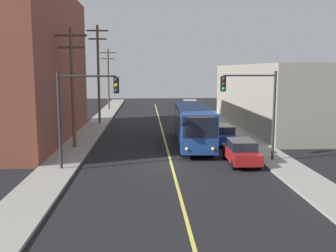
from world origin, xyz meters
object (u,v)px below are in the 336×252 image
Objects in this scene: parked_car_red at (241,152)px; utility_pole_mid at (98,70)px; utility_pole_far at (108,76)px; traffic_signal_right_corner at (252,99)px; city_bus at (193,123)px; parked_car_blue at (222,134)px; traffic_signal_left_corner at (84,102)px; utility_pole_near at (73,82)px.

parked_car_red is 23.24m from utility_pole_mid.
utility_pole_far is 37.28m from traffic_signal_right_corner.
city_bus is 2.76× the size of parked_car_red.
utility_pole_far is (-12.09, 28.65, 4.40)m from parked_car_blue.
traffic_signal_left_corner is 10.94m from traffic_signal_right_corner.
parked_car_red is 10.69m from traffic_signal_left_corner.
utility_pole_mid is at bearing 132.93° from parked_car_blue.
utility_pole_far is (-9.57, 28.82, 3.43)m from city_bus.
parked_car_blue is at bearing 38.26° from traffic_signal_left_corner.
parked_car_red is 1.00× the size of parked_car_blue.
parked_car_blue is 0.74× the size of traffic_signal_left_corner.
parked_car_red is 6.90m from parked_car_blue.
parked_car_blue is 7.27m from traffic_signal_right_corner.
traffic_signal_right_corner is at bearing -62.53° from city_bus.
utility_pole_far reaches higher than traffic_signal_right_corner.
utility_pole_near is 13.77m from traffic_signal_right_corner.
utility_pole_far is 1.54× the size of traffic_signal_left_corner.
utility_pole_mid is (0.38, 13.76, 0.87)m from utility_pole_near.
utility_pole_far reaches higher than parked_car_blue.
traffic_signal_right_corner is at bearing -21.95° from utility_pole_near.
city_bus is 2.76× the size of parked_car_blue.
parked_car_blue is at bearing 3.96° from city_bus.
utility_pole_near reaches higher than traffic_signal_right_corner.
traffic_signal_left_corner is (1.92, -6.77, -0.96)m from utility_pole_near.
traffic_signal_left_corner is (1.54, -20.53, -1.83)m from utility_pole_mid.
parked_car_blue is at bearing 89.36° from parked_car_red.
utility_pole_far is at bearing 110.07° from traffic_signal_right_corner.
traffic_signal_left_corner reaches higher than parked_car_red.
utility_pole_mid is at bearing 120.79° from parked_car_red.
traffic_signal_right_corner reaches higher than parked_car_red.
utility_pole_mid reaches higher than parked_car_red.
utility_pole_near is 29.87m from utility_pole_far.
parked_car_blue is at bearing -47.07° from utility_pole_mid.
utility_pole_near is 0.85× the size of utility_pole_mid.
utility_pole_near reaches higher than traffic_signal_left_corner.
utility_pole_mid is (-11.59, 19.44, 5.30)m from parked_car_red.
utility_pole_mid is 20.66m from traffic_signal_left_corner.
parked_car_red is at bearing -144.50° from traffic_signal_right_corner.
city_bus is at bearing -71.62° from utility_pole_far.
parked_car_red and parked_car_blue have the same top height.
parked_car_blue is 0.74× the size of traffic_signal_right_corner.
utility_pole_near is 1.00× the size of utility_pole_far.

